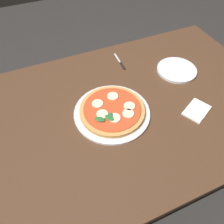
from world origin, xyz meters
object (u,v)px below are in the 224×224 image
Objects in this scene: serving_tray at (112,113)px; plate_white at (177,70)px; pizza at (112,110)px; knife at (121,63)px; dining_table at (127,116)px; napkin at (197,110)px.

plate_white is at bearing -162.93° from serving_tray.
pizza is at bearing 16.99° from plate_white.
pizza is 1.91× the size of knife.
serving_tray is at bearing 8.71° from dining_table.
plate_white is 0.29m from napkin.
serving_tray is (0.09, 0.01, 0.09)m from dining_table.
pizza reaches higher than napkin.
dining_table is 0.33m from knife.
knife is (0.18, -0.46, -0.00)m from napkin.
serving_tray reaches higher than napkin.
plate_white is at bearing -160.92° from dining_table.
plate_white is at bearing 144.75° from knife.
napkin is (-0.37, 0.15, -0.02)m from pizza.
serving_tray is at bearing 58.75° from knife.
dining_table is at bearing 71.37° from knife.
pizza is at bearing 58.91° from knife.
knife is (-0.19, -0.32, -0.00)m from serving_tray.
serving_tray is 0.37m from knife.
pizza is at bearing -21.60° from napkin.
knife reaches higher than dining_table.
plate_white is at bearing -105.69° from napkin.
serving_tray is at bearing 32.93° from pizza.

